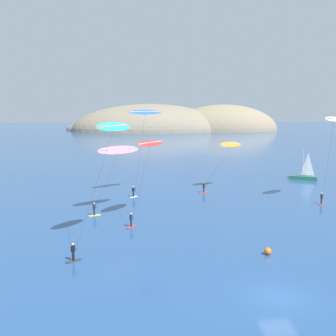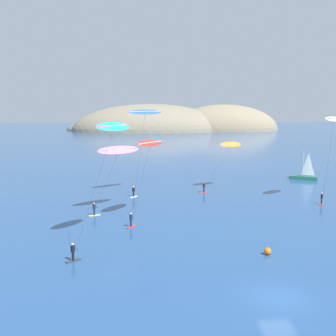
{
  "view_description": "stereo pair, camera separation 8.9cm",
  "coord_description": "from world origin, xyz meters",
  "px_view_note": "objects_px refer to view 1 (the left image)",
  "views": [
    {
      "loc": [
        -10.32,
        -28.82,
        14.23
      ],
      "look_at": [
        -6.47,
        25.35,
        5.95
      ],
      "focal_mm": 45.0,
      "sensor_mm": 36.0,
      "label": 1
    },
    {
      "loc": [
        -10.23,
        -28.82,
        14.23
      ],
      "look_at": [
        -6.47,
        25.35,
        5.95
      ],
      "focal_mm": 45.0,
      "sensor_mm": 36.0,
      "label": 2
    }
  ],
  "objects_px": {
    "sailboat_near": "(302,176)",
    "kitesurfer_blue": "(144,118)",
    "kitesurfer_red": "(149,149)",
    "kitesurfer_cyan": "(111,137)",
    "kitesurfer_pink": "(117,154)",
    "kitesurfer_white": "(333,126)",
    "marker_buoy": "(268,251)",
    "kitesurfer_orange": "(228,148)"
  },
  "relations": [
    {
      "from": "sailboat_near",
      "to": "kitesurfer_orange",
      "type": "height_order",
      "value": "kitesurfer_orange"
    },
    {
      "from": "kitesurfer_cyan",
      "to": "kitesurfer_orange",
      "type": "relative_size",
      "value": 1.56
    },
    {
      "from": "kitesurfer_red",
      "to": "kitesurfer_pink",
      "type": "bearing_deg",
      "value": 133.09
    },
    {
      "from": "kitesurfer_cyan",
      "to": "kitesurfer_white",
      "type": "height_order",
      "value": "same"
    },
    {
      "from": "sailboat_near",
      "to": "kitesurfer_orange",
      "type": "relative_size",
      "value": 0.71
    },
    {
      "from": "kitesurfer_orange",
      "to": "kitesurfer_cyan",
      "type": "bearing_deg",
      "value": -122.9
    },
    {
      "from": "kitesurfer_pink",
      "to": "marker_buoy",
      "type": "xyz_separation_m",
      "value": [
        15.01,
        -17.63,
        -7.42
      ]
    },
    {
      "from": "kitesurfer_blue",
      "to": "kitesurfer_white",
      "type": "relative_size",
      "value": 1.08
    },
    {
      "from": "kitesurfer_white",
      "to": "sailboat_near",
      "type": "bearing_deg",
      "value": 79.82
    },
    {
      "from": "sailboat_near",
      "to": "kitesurfer_white",
      "type": "height_order",
      "value": "kitesurfer_white"
    },
    {
      "from": "kitesurfer_blue",
      "to": "marker_buoy",
      "type": "height_order",
      "value": "kitesurfer_blue"
    },
    {
      "from": "kitesurfer_white",
      "to": "marker_buoy",
      "type": "distance_m",
      "value": 28.02
    },
    {
      "from": "kitesurfer_red",
      "to": "kitesurfer_pink",
      "type": "distance_m",
      "value": 6.06
    },
    {
      "from": "sailboat_near",
      "to": "marker_buoy",
      "type": "height_order",
      "value": "sailboat_near"
    },
    {
      "from": "kitesurfer_pink",
      "to": "kitesurfer_white",
      "type": "relative_size",
      "value": 0.7
    },
    {
      "from": "kitesurfer_red",
      "to": "marker_buoy",
      "type": "xyz_separation_m",
      "value": [
        10.94,
        -13.28,
        -8.52
      ]
    },
    {
      "from": "kitesurfer_pink",
      "to": "kitesurfer_orange",
      "type": "bearing_deg",
      "value": 37.47
    },
    {
      "from": "kitesurfer_orange",
      "to": "sailboat_near",
      "type": "bearing_deg",
      "value": 26.13
    },
    {
      "from": "sailboat_near",
      "to": "kitesurfer_white",
      "type": "distance_m",
      "value": 21.44
    },
    {
      "from": "kitesurfer_red",
      "to": "kitesurfer_pink",
      "type": "relative_size",
      "value": 1.13
    },
    {
      "from": "kitesurfer_orange",
      "to": "kitesurfer_white",
      "type": "distance_m",
      "value": 17.06
    },
    {
      "from": "kitesurfer_cyan",
      "to": "kitesurfer_blue",
      "type": "relative_size",
      "value": 0.93
    },
    {
      "from": "kitesurfer_orange",
      "to": "kitesurfer_white",
      "type": "xyz_separation_m",
      "value": [
        12.77,
        -10.55,
        4.1
      ]
    },
    {
      "from": "kitesurfer_red",
      "to": "kitesurfer_orange",
      "type": "height_order",
      "value": "kitesurfer_red"
    },
    {
      "from": "kitesurfer_red",
      "to": "kitesurfer_pink",
      "type": "height_order",
      "value": "kitesurfer_red"
    },
    {
      "from": "sailboat_near",
      "to": "kitesurfer_pink",
      "type": "bearing_deg",
      "value": -147.56
    },
    {
      "from": "kitesurfer_red",
      "to": "kitesurfer_cyan",
      "type": "xyz_separation_m",
      "value": [
        -3.96,
        -9.33,
        2.2
      ]
    },
    {
      "from": "kitesurfer_blue",
      "to": "kitesurfer_cyan",
      "type": "bearing_deg",
      "value": -98.86
    },
    {
      "from": "kitesurfer_cyan",
      "to": "kitesurfer_pink",
      "type": "xyz_separation_m",
      "value": [
        -0.11,
        13.68,
        -3.3
      ]
    },
    {
      "from": "kitesurfer_pink",
      "to": "kitesurfer_blue",
      "type": "bearing_deg",
      "value": 68.85
    },
    {
      "from": "kitesurfer_orange",
      "to": "marker_buoy",
      "type": "xyz_separation_m",
      "value": [
        -2.77,
        -31.26,
        -6.61
      ]
    },
    {
      "from": "kitesurfer_cyan",
      "to": "marker_buoy",
      "type": "height_order",
      "value": "kitesurfer_cyan"
    },
    {
      "from": "kitesurfer_white",
      "to": "marker_buoy",
      "type": "relative_size",
      "value": 17.88
    },
    {
      "from": "kitesurfer_red",
      "to": "kitesurfer_cyan",
      "type": "distance_m",
      "value": 10.37
    },
    {
      "from": "kitesurfer_red",
      "to": "sailboat_near",
      "type": "bearing_deg",
      "value": 40.98
    },
    {
      "from": "kitesurfer_cyan",
      "to": "marker_buoy",
      "type": "distance_m",
      "value": 18.77
    },
    {
      "from": "kitesurfer_red",
      "to": "kitesurfer_blue",
      "type": "relative_size",
      "value": 0.73
    },
    {
      "from": "kitesurfer_red",
      "to": "kitesurfer_blue",
      "type": "xyz_separation_m",
      "value": [
        -0.32,
        14.05,
        3.21
      ]
    },
    {
      "from": "kitesurfer_red",
      "to": "kitesurfer_cyan",
      "type": "height_order",
      "value": "kitesurfer_cyan"
    },
    {
      "from": "marker_buoy",
      "to": "kitesurfer_pink",
      "type": "bearing_deg",
      "value": 130.41
    },
    {
      "from": "marker_buoy",
      "to": "kitesurfer_cyan",
      "type": "bearing_deg",
      "value": 165.16
    },
    {
      "from": "sailboat_near",
      "to": "kitesurfer_blue",
      "type": "xyz_separation_m",
      "value": [
        -30.1,
        -11.81,
        11.44
      ]
    }
  ]
}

